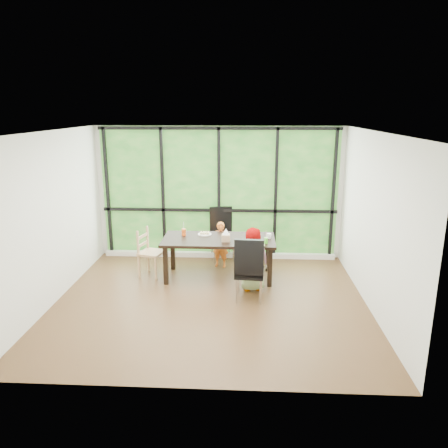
{
  "coord_description": "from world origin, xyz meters",
  "views": [
    {
      "loc": [
        0.56,
        -6.37,
        3.03
      ],
      "look_at": [
        0.17,
        0.94,
        1.05
      ],
      "focal_mm": 34.41,
      "sensor_mm": 36.0,
      "label": 1
    }
  ],
  "objects_px": {
    "plate_near": "(249,242)",
    "tissue_box": "(226,238)",
    "chair_window_leather": "(222,235)",
    "plate_far": "(205,234)",
    "orange_cup": "(184,232)",
    "chair_end_beech": "(152,253)",
    "child_older": "(252,259)",
    "white_mug": "(269,236)",
    "child_toddler": "(221,245)",
    "green_cup": "(266,241)",
    "chair_interior_leather": "(250,268)",
    "dining_table": "(219,258)"
  },
  "relations": [
    {
      "from": "plate_far",
      "to": "orange_cup",
      "type": "distance_m",
      "value": 0.39
    },
    {
      "from": "orange_cup",
      "to": "tissue_box",
      "type": "xyz_separation_m",
      "value": [
        0.8,
        -0.31,
        -0.0
      ]
    },
    {
      "from": "plate_near",
      "to": "tissue_box",
      "type": "height_order",
      "value": "tissue_box"
    },
    {
      "from": "plate_far",
      "to": "green_cup",
      "type": "height_order",
      "value": "green_cup"
    },
    {
      "from": "orange_cup",
      "to": "chair_end_beech",
      "type": "bearing_deg",
      "value": -166.86
    },
    {
      "from": "dining_table",
      "to": "tissue_box",
      "type": "height_order",
      "value": "tissue_box"
    },
    {
      "from": "chair_end_beech",
      "to": "child_toddler",
      "type": "distance_m",
      "value": 1.36
    },
    {
      "from": "chair_window_leather",
      "to": "orange_cup",
      "type": "height_order",
      "value": "chair_window_leather"
    },
    {
      "from": "dining_table",
      "to": "plate_near",
      "type": "height_order",
      "value": "plate_near"
    },
    {
      "from": "green_cup",
      "to": "white_mug",
      "type": "height_order",
      "value": "green_cup"
    },
    {
      "from": "plate_near",
      "to": "green_cup",
      "type": "height_order",
      "value": "green_cup"
    },
    {
      "from": "plate_near",
      "to": "tissue_box",
      "type": "relative_size",
      "value": 1.69
    },
    {
      "from": "white_mug",
      "to": "plate_near",
      "type": "bearing_deg",
      "value": -144.2
    },
    {
      "from": "plate_near",
      "to": "chair_window_leather",
      "type": "bearing_deg",
      "value": 115.29
    },
    {
      "from": "child_toddler",
      "to": "child_older",
      "type": "xyz_separation_m",
      "value": [
        0.6,
        -1.1,
        0.1
      ]
    },
    {
      "from": "chair_window_leather",
      "to": "plate_far",
      "type": "bearing_deg",
      "value": -125.43
    },
    {
      "from": "plate_far",
      "to": "green_cup",
      "type": "xyz_separation_m",
      "value": [
        1.12,
        -0.48,
        0.05
      ]
    },
    {
      "from": "chair_end_beech",
      "to": "plate_far",
      "type": "height_order",
      "value": "chair_end_beech"
    },
    {
      "from": "plate_near",
      "to": "green_cup",
      "type": "distance_m",
      "value": 0.3
    },
    {
      "from": "chair_window_leather",
      "to": "orange_cup",
      "type": "xyz_separation_m",
      "value": [
        -0.67,
        -0.8,
        0.27
      ]
    },
    {
      "from": "white_mug",
      "to": "tissue_box",
      "type": "xyz_separation_m",
      "value": [
        -0.77,
        -0.22,
        0.02
      ]
    },
    {
      "from": "white_mug",
      "to": "tissue_box",
      "type": "bearing_deg",
      "value": -163.81
    },
    {
      "from": "child_toddler",
      "to": "orange_cup",
      "type": "bearing_deg",
      "value": -132.67
    },
    {
      "from": "plate_far",
      "to": "white_mug",
      "type": "relative_size",
      "value": 2.91
    },
    {
      "from": "dining_table",
      "to": "child_toddler",
      "type": "xyz_separation_m",
      "value": [
        0.0,
        0.57,
        0.08
      ]
    },
    {
      "from": "chair_interior_leather",
      "to": "child_older",
      "type": "relative_size",
      "value": 0.98
    },
    {
      "from": "chair_end_beech",
      "to": "green_cup",
      "type": "distance_m",
      "value": 2.14
    },
    {
      "from": "white_mug",
      "to": "tissue_box",
      "type": "relative_size",
      "value": 0.6
    },
    {
      "from": "orange_cup",
      "to": "chair_interior_leather",
      "type": "bearing_deg",
      "value": -41.23
    },
    {
      "from": "plate_far",
      "to": "chair_interior_leather",
      "type": "bearing_deg",
      "value": -53.83
    },
    {
      "from": "child_older",
      "to": "white_mug",
      "type": "distance_m",
      "value": 0.71
    },
    {
      "from": "plate_near",
      "to": "tissue_box",
      "type": "bearing_deg",
      "value": 175.58
    },
    {
      "from": "chair_interior_leather",
      "to": "plate_far",
      "type": "height_order",
      "value": "chair_interior_leather"
    },
    {
      "from": "chair_interior_leather",
      "to": "green_cup",
      "type": "height_order",
      "value": "chair_interior_leather"
    },
    {
      "from": "chair_interior_leather",
      "to": "orange_cup",
      "type": "bearing_deg",
      "value": -37.29
    },
    {
      "from": "dining_table",
      "to": "child_toddler",
      "type": "height_order",
      "value": "child_toddler"
    },
    {
      "from": "tissue_box",
      "to": "plate_near",
      "type": "bearing_deg",
      "value": -4.42
    },
    {
      "from": "green_cup",
      "to": "tissue_box",
      "type": "distance_m",
      "value": 0.71
    },
    {
      "from": "chair_end_beech",
      "to": "child_toddler",
      "type": "xyz_separation_m",
      "value": [
        1.25,
        0.55,
        0.0
      ]
    },
    {
      "from": "orange_cup",
      "to": "chair_window_leather",
      "type": "bearing_deg",
      "value": 49.91
    },
    {
      "from": "chair_interior_leather",
      "to": "orange_cup",
      "type": "height_order",
      "value": "chair_interior_leather"
    },
    {
      "from": "chair_window_leather",
      "to": "chair_interior_leather",
      "type": "height_order",
      "value": "same"
    },
    {
      "from": "child_older",
      "to": "plate_far",
      "type": "distance_m",
      "value": 1.18
    },
    {
      "from": "orange_cup",
      "to": "child_toddler",
      "type": "bearing_deg",
      "value": 32.04
    },
    {
      "from": "chair_end_beech",
      "to": "orange_cup",
      "type": "distance_m",
      "value": 0.71
    },
    {
      "from": "chair_end_beech",
      "to": "orange_cup",
      "type": "bearing_deg",
      "value": -61.21
    },
    {
      "from": "child_toddler",
      "to": "plate_near",
      "type": "relative_size",
      "value": 3.66
    },
    {
      "from": "chair_interior_leather",
      "to": "chair_end_beech",
      "type": "distance_m",
      "value": 2.03
    },
    {
      "from": "chair_window_leather",
      "to": "tissue_box",
      "type": "xyz_separation_m",
      "value": [
        0.12,
        -1.11,
        0.27
      ]
    },
    {
      "from": "tissue_box",
      "to": "orange_cup",
      "type": "bearing_deg",
      "value": 158.66
    }
  ]
}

